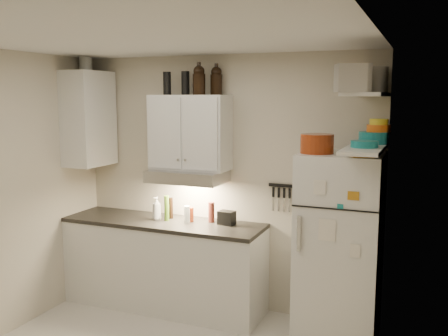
% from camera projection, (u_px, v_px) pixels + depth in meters
% --- Properties ---
extents(ceiling, '(3.20, 3.00, 0.02)m').
position_uv_depth(ceiling, '(144.00, 37.00, 3.58)').
color(ceiling, silver).
rests_on(ceiling, ground).
extents(back_wall, '(3.20, 0.02, 2.60)m').
position_uv_depth(back_wall, '(224.00, 183.00, 5.14)').
color(back_wall, beige).
rests_on(back_wall, ground).
extents(right_wall, '(0.02, 3.00, 2.60)m').
position_uv_depth(right_wall, '(368.00, 237.00, 3.15)').
color(right_wall, beige).
rests_on(right_wall, ground).
extents(base_cabinet, '(2.10, 0.60, 0.88)m').
position_uv_depth(base_cabinet, '(164.00, 265.00, 5.19)').
color(base_cabinet, silver).
rests_on(base_cabinet, floor).
extents(countertop, '(2.10, 0.62, 0.04)m').
position_uv_depth(countertop, '(163.00, 222.00, 5.13)').
color(countertop, black).
rests_on(countertop, base_cabinet).
extents(upper_cabinet, '(0.80, 0.33, 0.75)m').
position_uv_depth(upper_cabinet, '(190.00, 132.00, 5.02)').
color(upper_cabinet, silver).
rests_on(upper_cabinet, back_wall).
extents(side_cabinet, '(0.33, 0.55, 1.00)m').
position_uv_depth(side_cabinet, '(89.00, 119.00, 5.31)').
color(side_cabinet, silver).
rests_on(side_cabinet, left_wall).
extents(range_hood, '(0.76, 0.46, 0.12)m').
position_uv_depth(range_hood, '(188.00, 176.00, 5.03)').
color(range_hood, silver).
rests_on(range_hood, back_wall).
extents(fridge, '(0.70, 0.68, 1.70)m').
position_uv_depth(fridge, '(339.00, 248.00, 4.42)').
color(fridge, silver).
rests_on(fridge, floor).
extents(shelf_hi, '(0.30, 0.95, 0.03)m').
position_uv_depth(shelf_hi, '(367.00, 94.00, 4.03)').
color(shelf_hi, silver).
rests_on(shelf_hi, right_wall).
extents(shelf_lo, '(0.30, 0.95, 0.03)m').
position_uv_depth(shelf_lo, '(365.00, 149.00, 4.09)').
color(shelf_lo, silver).
rests_on(shelf_lo, right_wall).
extents(knife_strip, '(0.42, 0.02, 0.03)m').
position_uv_depth(knife_strip, '(290.00, 186.00, 4.85)').
color(knife_strip, black).
rests_on(knife_strip, back_wall).
extents(dutch_oven, '(0.33, 0.33, 0.16)m').
position_uv_depth(dutch_oven, '(317.00, 144.00, 4.27)').
color(dutch_oven, maroon).
rests_on(dutch_oven, fridge).
extents(book_stack, '(0.22, 0.25, 0.07)m').
position_uv_depth(book_stack, '(362.00, 152.00, 4.06)').
color(book_stack, '#B97917').
rests_on(book_stack, fridge).
extents(spice_jar, '(0.08, 0.08, 0.10)m').
position_uv_depth(spice_jar, '(355.00, 148.00, 4.20)').
color(spice_jar, silver).
rests_on(spice_jar, fridge).
extents(stock_pot, '(0.36, 0.36, 0.22)m').
position_uv_depth(stock_pot, '(370.00, 80.00, 4.26)').
color(stock_pot, silver).
rests_on(stock_pot, shelf_hi).
extents(tin_a, '(0.26, 0.24, 0.22)m').
position_uv_depth(tin_a, '(356.00, 78.00, 3.92)').
color(tin_a, '#AAAAAD').
rests_on(tin_a, shelf_hi).
extents(tin_b, '(0.26, 0.26, 0.21)m').
position_uv_depth(tin_b, '(350.00, 78.00, 3.67)').
color(tin_b, '#AAAAAD').
rests_on(tin_b, shelf_hi).
extents(bowl_teal, '(0.26, 0.26, 0.10)m').
position_uv_depth(bowl_teal, '(374.00, 138.00, 4.34)').
color(bowl_teal, '#177B81').
rests_on(bowl_teal, shelf_lo).
extents(bowl_orange, '(0.21, 0.21, 0.06)m').
position_uv_depth(bowl_orange, '(379.00, 128.00, 4.35)').
color(bowl_orange, orange).
rests_on(bowl_orange, bowl_teal).
extents(bowl_yellow, '(0.16, 0.16, 0.05)m').
position_uv_depth(bowl_yellow, '(379.00, 122.00, 4.34)').
color(bowl_yellow, yellow).
rests_on(bowl_yellow, bowl_orange).
extents(plates, '(0.25, 0.25, 0.05)m').
position_uv_depth(plates, '(364.00, 144.00, 4.02)').
color(plates, '#177B81').
rests_on(plates, shelf_lo).
extents(growler_a, '(0.15, 0.15, 0.29)m').
position_uv_depth(growler_a, '(199.00, 80.00, 4.88)').
color(growler_a, black).
rests_on(growler_a, upper_cabinet).
extents(growler_b, '(0.16, 0.16, 0.28)m').
position_uv_depth(growler_b, '(216.00, 80.00, 4.92)').
color(growler_b, black).
rests_on(growler_b, upper_cabinet).
extents(thermos_a, '(0.11, 0.11, 0.23)m').
position_uv_depth(thermos_a, '(185.00, 83.00, 5.01)').
color(thermos_a, black).
rests_on(thermos_a, upper_cabinet).
extents(thermos_b, '(0.10, 0.10, 0.23)m').
position_uv_depth(thermos_b, '(167.00, 83.00, 5.02)').
color(thermos_b, black).
rests_on(thermos_b, upper_cabinet).
extents(side_jar, '(0.14, 0.14, 0.18)m').
position_uv_depth(side_jar, '(86.00, 63.00, 5.33)').
color(side_jar, silver).
rests_on(side_jar, side_cabinet).
extents(soap_bottle, '(0.12, 0.12, 0.27)m').
position_uv_depth(soap_bottle, '(157.00, 207.00, 5.14)').
color(soap_bottle, silver).
rests_on(soap_bottle, countertop).
extents(pepper_mill, '(0.08, 0.08, 0.20)m').
position_uv_depth(pepper_mill, '(211.00, 212.00, 5.05)').
color(pepper_mill, maroon).
rests_on(pepper_mill, countertop).
extents(oil_bottle, '(0.07, 0.07, 0.26)m').
position_uv_depth(oil_bottle, '(167.00, 208.00, 5.10)').
color(oil_bottle, '#3D5F17').
rests_on(oil_bottle, countertop).
extents(vinegar_bottle, '(0.05, 0.05, 0.22)m').
position_uv_depth(vinegar_bottle, '(171.00, 208.00, 5.20)').
color(vinegar_bottle, black).
rests_on(vinegar_bottle, countertop).
extents(clear_bottle, '(0.07, 0.07, 0.18)m').
position_uv_depth(clear_bottle, '(187.00, 215.00, 5.01)').
color(clear_bottle, silver).
rests_on(clear_bottle, countertop).
extents(red_jar, '(0.10, 0.10, 0.15)m').
position_uv_depth(red_jar, '(190.00, 215.00, 5.08)').
color(red_jar, maroon).
rests_on(red_jar, countertop).
extents(caddy, '(0.17, 0.14, 0.14)m').
position_uv_depth(caddy, '(227.00, 218.00, 4.96)').
color(caddy, black).
rests_on(caddy, countertop).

